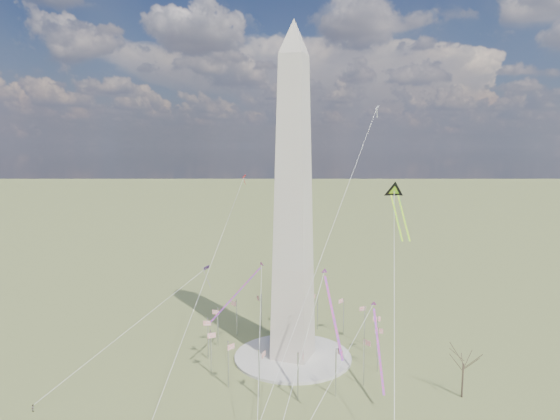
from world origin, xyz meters
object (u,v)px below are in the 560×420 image
(person_west, at_px, (33,408))
(kite_delta_black, at_px, (395,194))
(washington_monument, at_px, (293,204))
(tree_near, at_px, (463,361))

(person_west, bearing_deg, kite_delta_black, -125.50)
(kite_delta_black, bearing_deg, person_west, 14.91)
(washington_monument, height_order, tree_near, washington_monument)
(tree_near, bearing_deg, washington_monument, 171.98)
(tree_near, bearing_deg, person_west, -155.14)
(washington_monument, bearing_deg, tree_near, -8.02)
(washington_monument, height_order, person_west, washington_monument)
(tree_near, height_order, person_west, tree_near)
(person_west, distance_m, kite_delta_black, 108.61)
(tree_near, distance_m, person_west, 108.78)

